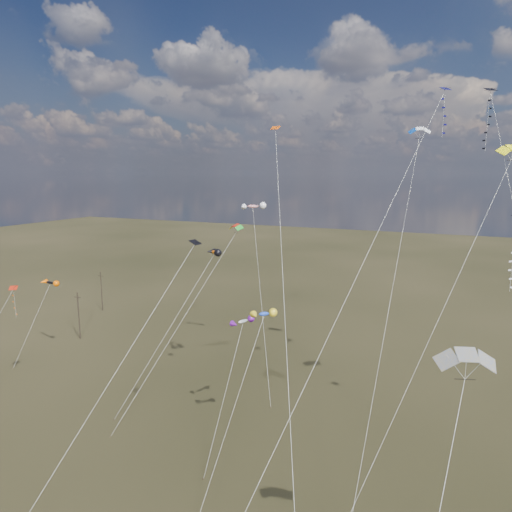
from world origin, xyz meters
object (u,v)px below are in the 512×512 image
at_px(parafoil_yellow, 511,149).
at_px(novelty_black_orange, 50,283).
at_px(utility_pole_far, 101,291).
at_px(diamond_black_high, 493,141).
at_px(utility_pole_near, 79,315).

bearing_deg(parafoil_yellow, novelty_black_orange, 178.23).
xyz_separation_m(utility_pole_far, novelty_black_orange, (10.13, -21.12, 7.39)).
relative_size(utility_pole_far, diamond_black_high, 0.23).
relative_size(diamond_black_high, parafoil_yellow, 1.17).
height_order(utility_pole_near, utility_pole_far, same).
bearing_deg(novelty_black_orange, parafoil_yellow, -1.77).
bearing_deg(diamond_black_high, novelty_black_orange, -178.64).
relative_size(utility_pole_far, novelty_black_orange, 0.67).
height_order(utility_pole_far, parafoil_yellow, parafoil_yellow).
xyz_separation_m(utility_pole_near, diamond_black_high, (59.42, -5.76, 26.42)).
xyz_separation_m(parafoil_yellow, novelty_black_orange, (-58.66, 1.81, -18.06)).
distance_m(utility_pole_near, diamond_black_high, 65.29).
relative_size(utility_pole_near, parafoil_yellow, 0.26).
xyz_separation_m(utility_pole_near, utility_pole_far, (-8.00, 14.00, 0.00)).
relative_size(utility_pole_near, novelty_black_orange, 0.67).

